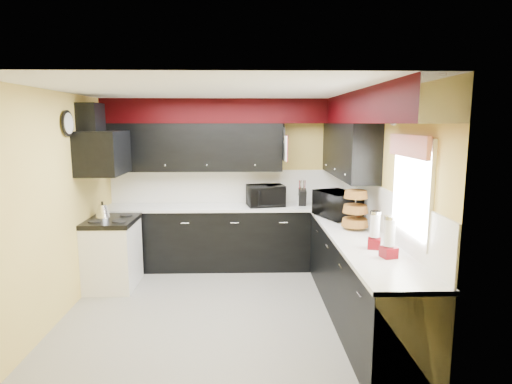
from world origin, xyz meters
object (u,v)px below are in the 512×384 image
(microwave, at_px, (338,205))
(knife_block, at_px, (302,198))
(utensil_crock, at_px, (302,200))
(kettle, at_px, (103,211))
(toaster_oven, at_px, (266,196))

(microwave, distance_m, knife_block, 0.87)
(utensil_crock, bearing_deg, kettle, -166.69)
(kettle, bearing_deg, toaster_oven, 15.86)
(microwave, bearing_deg, toaster_oven, 26.44)
(toaster_oven, height_order, microwave, microwave)
(utensil_crock, height_order, kettle, same)
(toaster_oven, distance_m, utensil_crock, 0.55)
(kettle, bearing_deg, knife_block, 12.80)
(toaster_oven, distance_m, knife_block, 0.54)
(toaster_oven, relative_size, kettle, 2.86)
(microwave, bearing_deg, knife_block, 2.17)
(toaster_oven, relative_size, utensil_crock, 3.60)
(knife_block, bearing_deg, kettle, -164.71)
(microwave, xyz_separation_m, kettle, (-3.09, 0.18, -0.10))
(utensil_crock, distance_m, knife_block, 0.05)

